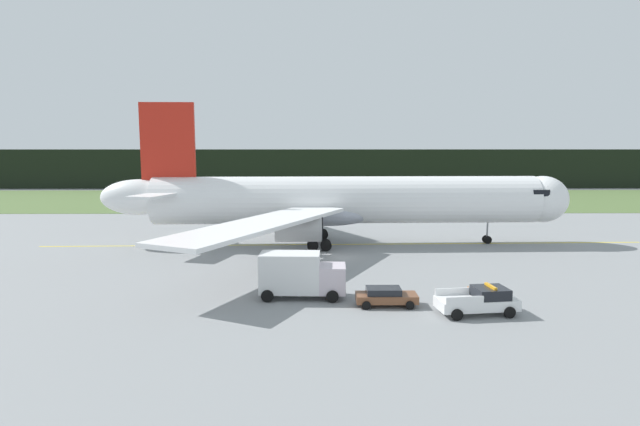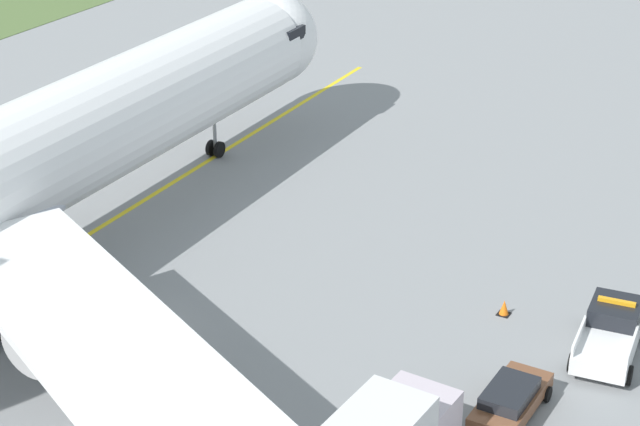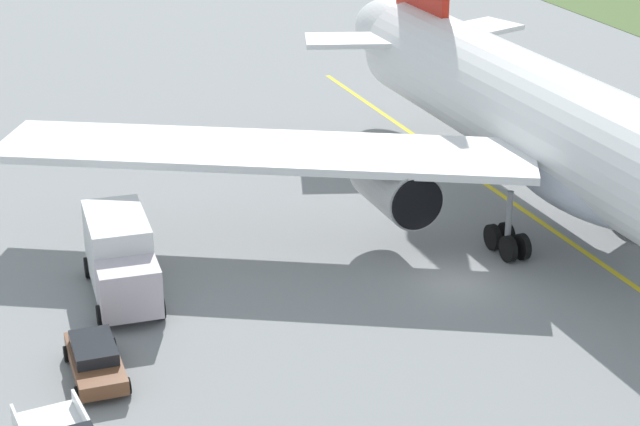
% 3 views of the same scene
% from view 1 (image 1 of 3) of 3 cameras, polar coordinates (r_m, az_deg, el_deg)
% --- Properties ---
extents(ground, '(320.00, 320.00, 0.00)m').
position_cam_1_polar(ground, '(51.90, 2.11, -4.93)').
color(ground, gray).
extents(grass_verge, '(320.00, 44.65, 0.04)m').
position_cam_1_polar(grass_verge, '(107.21, 0.71, 1.51)').
color(grass_verge, '#516938').
rests_on(grass_verge, ground).
extents(distant_tree_line, '(288.00, 4.60, 10.17)m').
position_cam_1_polar(distant_tree_line, '(136.87, 0.43, 4.93)').
color(distant_tree_line, black).
rests_on(distant_tree_line, ground).
extents(taxiway_centerline_main, '(68.44, 2.20, 0.01)m').
position_cam_1_polar(taxiway_centerline_main, '(58.67, 2.87, -3.48)').
color(taxiway_centerline_main, yellow).
rests_on(taxiway_centerline_main, ground).
extents(airliner, '(52.66, 50.05, 15.81)m').
position_cam_1_polar(airliner, '(57.88, 2.14, 1.33)').
color(airliner, white).
rests_on(airliner, ground).
extents(ops_pickup_truck, '(5.48, 2.88, 1.94)m').
position_cam_1_polar(ops_pickup_truck, '(36.29, 17.27, -9.25)').
color(ops_pickup_truck, white).
rests_on(ops_pickup_truck, ground).
extents(catering_truck, '(6.35, 2.87, 3.50)m').
position_cam_1_polar(catering_truck, '(38.08, -2.25, -6.79)').
color(catering_truck, '#C5B6C1').
rests_on(catering_truck, ground).
extents(staff_car, '(4.27, 1.94, 1.30)m').
position_cam_1_polar(staff_car, '(36.73, 7.28, -9.10)').
color(staff_car, brown).
rests_on(staff_car, ground).
extents(apron_cone, '(0.52, 0.52, 0.66)m').
position_cam_1_polar(apron_cone, '(40.89, 16.06, -8.17)').
color(apron_cone, black).
rests_on(apron_cone, ground).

